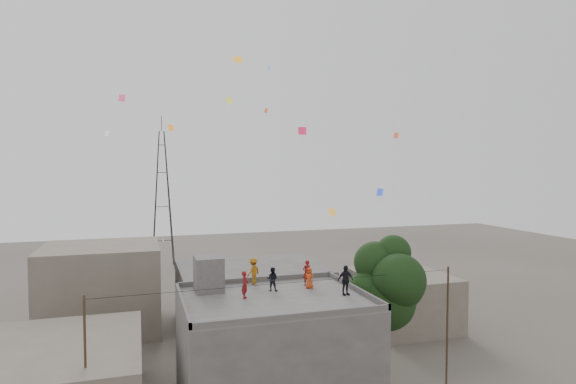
{
  "coord_description": "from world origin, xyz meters",
  "views": [
    {
      "loc": [
        -7.04,
        -25.15,
        13.28
      ],
      "look_at": [
        1.12,
        0.95,
        11.88
      ],
      "focal_mm": 30.0,
      "sensor_mm": 36.0,
      "label": 1
    }
  ],
  "objects_px": {
    "transmission_tower": "(162,199)",
    "stair_head_box": "(209,274)",
    "person_red_adult": "(307,273)",
    "tree": "(388,285)",
    "person_dark_adult": "(345,280)"
  },
  "relations": [
    {
      "from": "tree",
      "to": "person_red_adult",
      "type": "height_order",
      "value": "tree"
    },
    {
      "from": "stair_head_box",
      "to": "person_red_adult",
      "type": "bearing_deg",
      "value": -4.43
    },
    {
      "from": "tree",
      "to": "person_dark_adult",
      "type": "height_order",
      "value": "tree"
    },
    {
      "from": "transmission_tower",
      "to": "person_red_adult",
      "type": "relative_size",
      "value": 13.0
    },
    {
      "from": "transmission_tower",
      "to": "person_red_adult",
      "type": "bearing_deg",
      "value": -79.98
    },
    {
      "from": "tree",
      "to": "person_red_adult",
      "type": "relative_size",
      "value": 5.91
    },
    {
      "from": "tree",
      "to": "person_red_adult",
      "type": "xyz_separation_m",
      "value": [
        -4.68,
        1.55,
        0.77
      ]
    },
    {
      "from": "stair_head_box",
      "to": "transmission_tower",
      "type": "xyz_separation_m",
      "value": [
        -0.8,
        37.4,
        1.97
      ]
    },
    {
      "from": "person_dark_adult",
      "to": "tree",
      "type": "bearing_deg",
      "value": 12.6
    },
    {
      "from": "person_red_adult",
      "to": "person_dark_adult",
      "type": "height_order",
      "value": "person_dark_adult"
    },
    {
      "from": "transmission_tower",
      "to": "person_dark_adult",
      "type": "height_order",
      "value": "transmission_tower"
    },
    {
      "from": "tree",
      "to": "person_red_adult",
      "type": "distance_m",
      "value": 4.99
    },
    {
      "from": "transmission_tower",
      "to": "stair_head_box",
      "type": "bearing_deg",
      "value": -88.77
    },
    {
      "from": "transmission_tower",
      "to": "person_red_adult",
      "type": "distance_m",
      "value": 38.51
    },
    {
      "from": "stair_head_box",
      "to": "transmission_tower",
      "type": "distance_m",
      "value": 37.46
    }
  ]
}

